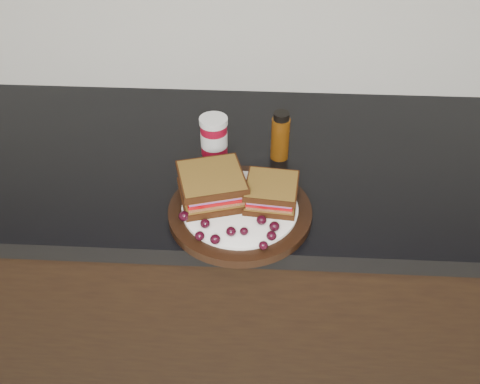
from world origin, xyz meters
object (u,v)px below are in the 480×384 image
object	(u,v)px
plate	(240,212)
oil_bottle	(280,136)
condiment_jar	(214,136)
sandwich_left	(212,186)

from	to	relation	value
plate	oil_bottle	bearing A→B (deg)	68.99
condiment_jar	oil_bottle	xyz separation A→B (m)	(0.15, -0.01, 0.01)
sandwich_left	oil_bottle	bearing A→B (deg)	36.82
sandwich_left	condiment_jar	bearing A→B (deg)	77.92
sandwich_left	condiment_jar	world-z (taller)	condiment_jar
plate	sandwich_left	bearing A→B (deg)	156.60
condiment_jar	oil_bottle	world-z (taller)	oil_bottle
sandwich_left	oil_bottle	xyz separation A→B (m)	(0.13, 0.18, 0.00)
condiment_jar	plate	bearing A→B (deg)	-71.58
sandwich_left	condiment_jar	distance (m)	0.18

